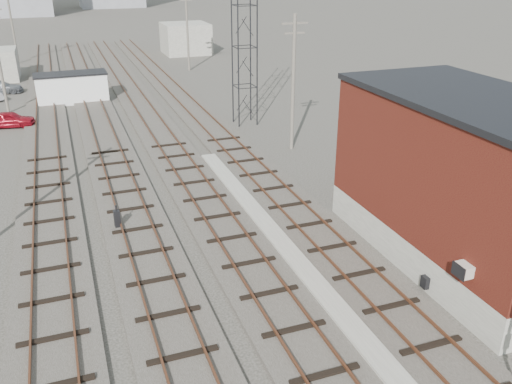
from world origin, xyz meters
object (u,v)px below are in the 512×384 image
site_trailer (72,88)px  car_red (10,119)px  car_grey (0,87)px  switch_stand (117,219)px

site_trailer → car_red: site_trailer is taller
car_grey → site_trailer: bearing=-124.0°
car_red → car_grey: car_red is taller
site_trailer → car_red: 8.36m
car_red → car_grey: bearing=17.0°
car_grey → car_red: bearing=-164.2°
car_red → car_grey: 12.83m
site_trailer → car_red: bearing=-128.5°
switch_stand → site_trailer: (-0.70, 27.23, 0.76)m
site_trailer → car_grey: (-6.54, 6.11, -0.73)m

